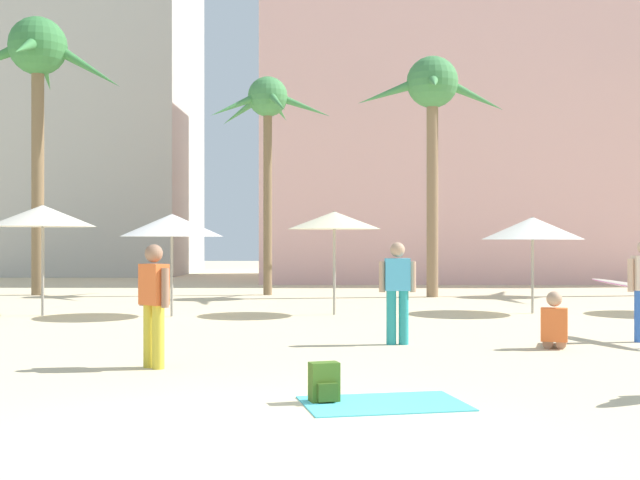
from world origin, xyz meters
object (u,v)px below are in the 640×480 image
at_px(palm_tree_far_left, 38,66).
at_px(person_mid_left, 397,288).
at_px(backpack, 324,383).
at_px(cafe_umbrella_1, 533,228).
at_px(beach_towel, 384,403).
at_px(cafe_umbrella_2, 43,216).
at_px(palm_tree_center, 432,100).
at_px(person_mid_center, 555,328).
at_px(cafe_umbrella_5, 172,225).
at_px(palm_tree_left, 268,114).
at_px(cafe_umbrella_4, 334,220).
at_px(person_near_left, 154,300).

bearing_deg(palm_tree_far_left, person_mid_left, -50.05).
bearing_deg(person_mid_left, backpack, -14.64).
distance_m(palm_tree_far_left, backpack, 20.37).
relative_size(cafe_umbrella_1, beach_towel, 1.42).
relative_size(palm_tree_far_left, person_mid_left, 5.15).
distance_m(cafe_umbrella_2, person_mid_left, 9.18).
distance_m(palm_tree_center, cafe_umbrella_1, 6.98).
relative_size(cafe_umbrella_1, backpack, 5.55).
relative_size(person_mid_center, person_mid_left, 0.58).
bearing_deg(cafe_umbrella_2, beach_towel, -55.07).
bearing_deg(cafe_umbrella_5, backpack, -70.52).
xyz_separation_m(palm_tree_left, person_mid_center, (5.49, -12.62, -5.26)).
bearing_deg(palm_tree_left, cafe_umbrella_4, -73.39).
relative_size(palm_tree_left, person_near_left, 4.10).
distance_m(palm_tree_left, palm_tree_center, 5.04).
distance_m(palm_tree_far_left, palm_tree_left, 7.20).
distance_m(cafe_umbrella_4, person_near_left, 8.40).
relative_size(palm_tree_left, cafe_umbrella_5, 2.96).
bearing_deg(person_near_left, cafe_umbrella_5, 51.98).
bearing_deg(cafe_umbrella_4, cafe_umbrella_2, -177.27).
bearing_deg(palm_tree_center, palm_tree_far_left, 176.70).
bearing_deg(cafe_umbrella_4, backpack, -90.64).
bearing_deg(cafe_umbrella_5, cafe_umbrella_2, 177.16).
bearing_deg(cafe_umbrella_1, palm_tree_far_left, 155.40).
xyz_separation_m(palm_tree_center, person_mid_center, (0.53, -11.76, -5.53)).
distance_m(palm_tree_left, cafe_umbrella_1, 9.89).
distance_m(beach_towel, person_near_left, 3.86).
bearing_deg(palm_tree_center, backpack, -100.55).
bearing_deg(palm_tree_left, cafe_umbrella_5, -102.00).
bearing_deg(person_near_left, person_mid_left, -10.17).
bearing_deg(cafe_umbrella_1, palm_tree_center, 106.52).
xyz_separation_m(cafe_umbrella_1, cafe_umbrella_4, (-4.56, -0.42, 0.17)).
distance_m(cafe_umbrella_1, cafe_umbrella_2, 11.10).
bearing_deg(person_near_left, cafe_umbrella_1, 3.19).
distance_m(beach_towel, backpack, 0.65).
bearing_deg(palm_tree_far_left, cafe_umbrella_5, -52.36).
xyz_separation_m(cafe_umbrella_1, backpack, (-4.68, -10.71, -1.75)).
height_order(palm_tree_center, cafe_umbrella_4, palm_tree_center).
xyz_separation_m(person_mid_center, person_mid_left, (-2.43, 0.38, 0.59)).
distance_m(palm_tree_far_left, cafe_umbrella_4, 12.30).
relative_size(backpack, person_mid_center, 0.44).
height_order(beach_towel, person_near_left, person_near_left).
bearing_deg(cafe_umbrella_2, cafe_umbrella_1, 3.79).
relative_size(person_mid_center, person_near_left, 0.59).
xyz_separation_m(cafe_umbrella_2, person_mid_center, (9.96, -5.47, -1.91)).
relative_size(cafe_umbrella_5, backpack, 5.40).
relative_size(cafe_umbrella_1, person_mid_left, 1.41).
relative_size(cafe_umbrella_1, cafe_umbrella_2, 0.94).
relative_size(cafe_umbrella_4, person_mid_center, 2.42).
height_order(person_near_left, person_mid_left, person_mid_left).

